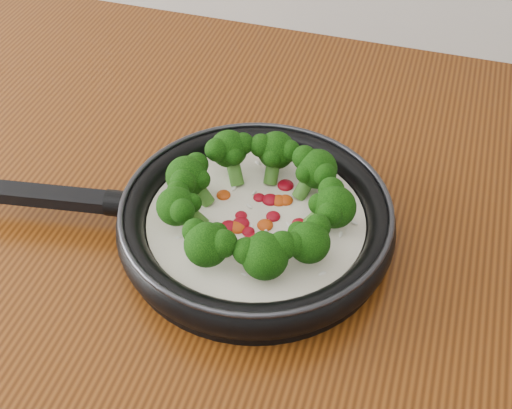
% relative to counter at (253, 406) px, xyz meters
% --- Properties ---
extents(counter, '(1.60, 0.80, 0.90)m').
position_rel_counter_xyz_m(counter, '(0.00, 0.00, 0.00)').
color(counter, '#3E1A07').
rests_on(counter, ground).
extents(skillet, '(0.48, 0.34, 0.08)m').
position_rel_counter_xyz_m(skillet, '(0.02, -0.05, 0.48)').
color(skillet, black).
rests_on(skillet, counter).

